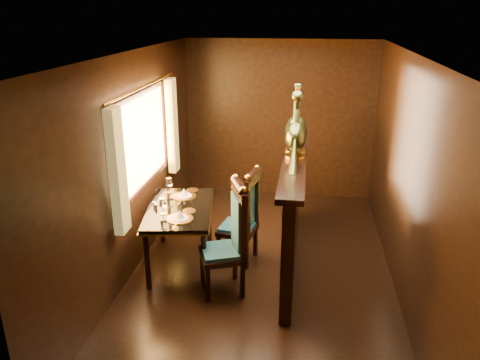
{
  "coord_description": "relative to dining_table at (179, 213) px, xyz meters",
  "views": [
    {
      "loc": [
        0.45,
        -4.83,
        2.94
      ],
      "look_at": [
        -0.3,
        0.25,
        1.04
      ],
      "focal_mm": 35.0,
      "sensor_mm": 36.0,
      "label": 1
    }
  ],
  "objects": [
    {
      "name": "peacock_right",
      "position": [
        1.32,
        0.35,
        1.1
      ],
      "size": [
        0.26,
        0.69,
        0.82
      ],
      "primitive_type": null,
      "color": "#1B5334",
      "rests_on": "partition"
    },
    {
      "name": "room_shell",
      "position": [
        0.91,
        -0.02,
        0.91
      ],
      "size": [
        3.04,
        5.04,
        2.52
      ],
      "color": "black",
      "rests_on": "ground"
    },
    {
      "name": "chair_right",
      "position": [
        0.78,
        0.16,
        -0.04
      ],
      "size": [
        0.51,
        0.52,
        1.2
      ],
      "rotation": [
        0.0,
        0.0,
        -0.19
      ],
      "color": "black",
      "rests_on": "ground"
    },
    {
      "name": "partition",
      "position": [
        1.32,
        0.26,
        0.04
      ],
      "size": [
        0.26,
        2.7,
        1.36
      ],
      "color": "black",
      "rests_on": "ground"
    },
    {
      "name": "ground",
      "position": [
        0.99,
        -0.04,
        -0.67
      ],
      "size": [
        5.0,
        5.0,
        0.0
      ],
      "primitive_type": "plane",
      "color": "black",
      "rests_on": "ground"
    },
    {
      "name": "dining_table",
      "position": [
        0.0,
        0.0,
        0.0
      ],
      "size": [
        0.95,
        1.36,
        0.94
      ],
      "rotation": [
        0.0,
        0.0,
        0.16
      ],
      "color": "black",
      "rests_on": "ground"
    },
    {
      "name": "chair_left",
      "position": [
        0.71,
        -0.46,
        -0.0
      ],
      "size": [
        0.6,
        0.61,
        1.28
      ],
      "rotation": [
        0.0,
        0.0,
        0.38
      ],
      "color": "black",
      "rests_on": "ground"
    },
    {
      "name": "peacock_left",
      "position": [
        1.32,
        0.15,
        1.08
      ],
      "size": [
        0.24,
        0.65,
        0.77
      ],
      "primitive_type": null,
      "color": "#1B5334",
      "rests_on": "partition"
    }
  ]
}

